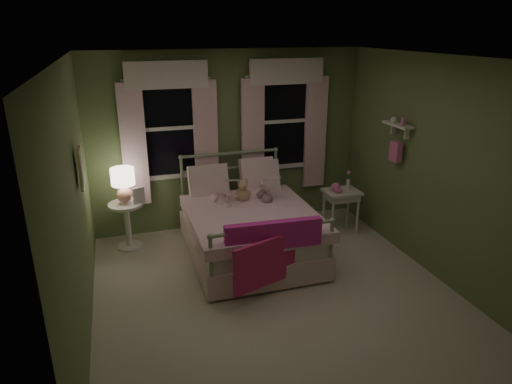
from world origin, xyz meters
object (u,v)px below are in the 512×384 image
object	(u,v)px
child_right	(259,176)
nightstand_left	(127,219)
teddy_bear	(243,192)
bed	(249,228)
child_left	(219,179)
nightstand_right	(341,197)
table_lamp	(123,182)

from	to	relation	value
child_right	nightstand_left	xyz separation A→B (m)	(-1.80, 0.24, -0.52)
teddy_bear	bed	bearing A→B (deg)	-88.85
child_left	child_right	xyz separation A→B (m)	(0.56, 0.00, -0.01)
teddy_bear	nightstand_left	distance (m)	1.62
bed	nightstand_left	xyz separation A→B (m)	(-1.53, 0.68, 0.04)
bed	nightstand_right	bearing A→B (deg)	10.17
child_left	bed	bearing A→B (deg)	118.33
child_right	teddy_bear	bearing A→B (deg)	29.03
bed	teddy_bear	size ratio (longest dim) A/B	6.44
child_left	teddy_bear	distance (m)	0.36
teddy_bear	nightstand_left	world-z (taller)	teddy_bear
bed	table_lamp	bearing A→B (deg)	156.16
child_left	nightstand_right	distance (m)	1.82
child_left	nightstand_left	distance (m)	1.37
teddy_bear	child_left	bearing A→B (deg)	150.50
table_lamp	teddy_bear	bearing A→B (deg)	-14.76
table_lamp	nightstand_right	distance (m)	3.07
teddy_bear	nightstand_right	bearing A→B (deg)	-0.32
child_right	table_lamp	world-z (taller)	child_right
child_left	nightstand_left	size ratio (longest dim) A/B	1.16
nightstand_left	child_right	bearing A→B (deg)	-7.67
bed	teddy_bear	world-z (taller)	bed
bed	nightstand_left	world-z (taller)	bed
child_left	table_lamp	world-z (taller)	child_left
teddy_bear	nightstand_right	size ratio (longest dim) A/B	0.49
table_lamp	nightstand_right	xyz separation A→B (m)	(3.01, -0.41, -0.40)
child_left	table_lamp	size ratio (longest dim) A/B	1.58
child_left	teddy_bear	bearing A→B (deg)	145.41
child_left	nightstand_left	xyz separation A→B (m)	(-1.24, 0.24, -0.53)
child_left	nightstand_left	world-z (taller)	child_left
child_left	table_lamp	xyz separation A→B (m)	(-1.24, 0.24, 0.01)
child_left	child_right	bearing A→B (deg)	174.90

